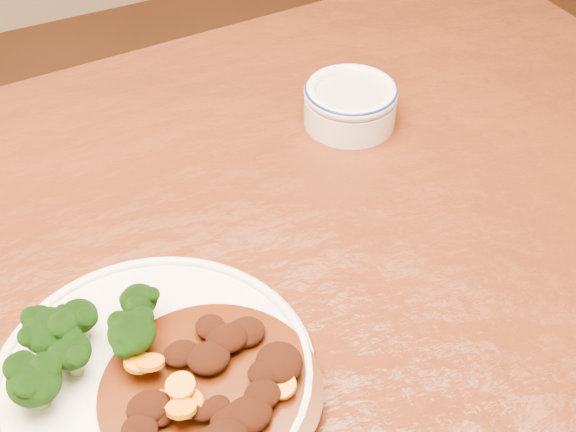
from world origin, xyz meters
name	(u,v)px	position (x,y,z in m)	size (l,w,h in m)	color
dining_table	(155,369)	(0.00, 0.00, 0.67)	(1.54, 0.97, 0.75)	#55210F
dinner_plate	(154,376)	(-0.02, -0.07, 0.76)	(0.28, 0.28, 0.02)	white
broccoli_florets	(78,341)	(-0.07, -0.03, 0.79)	(0.14, 0.09, 0.05)	#739B50
mince_stew	(215,389)	(0.02, -0.12, 0.77)	(0.19, 0.19, 0.03)	#471A07
dip_bowl	(350,103)	(0.32, 0.19, 0.78)	(0.11, 0.11, 0.05)	white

